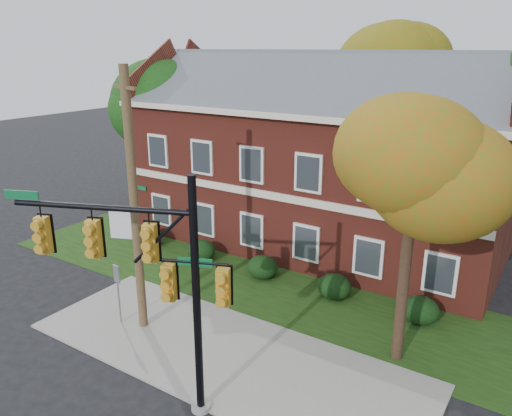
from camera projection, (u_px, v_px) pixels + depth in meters
The scene contains 15 objects.
ground at pixel (204, 370), 16.08m from camera, with size 120.00×120.00×0.00m, color black.
sidewalk at pixel (222, 353), 16.87m from camera, with size 14.00×5.00×0.08m, color gray.
grass_strip at pixel (294, 295), 20.86m from camera, with size 30.00×6.00×0.04m, color #193811.
apartment_building at pixel (319, 149), 25.11m from camera, with size 18.80×8.80×9.74m.
hedge_far_left at pixel (149, 236), 25.93m from camera, with size 1.40×1.26×1.05m, color black.
hedge_left at pixel (201, 251), 24.12m from camera, with size 1.40×1.26×1.05m, color black.
hedge_center at pixel (263, 267), 22.30m from camera, with size 1.40×1.26×1.05m, color black.
hedge_right at pixel (334, 287), 20.49m from camera, with size 1.40×1.26×1.05m, color black.
hedge_far_right at pixel (420, 310), 18.67m from camera, with size 1.40×1.26×1.05m, color black.
tree_near_right at pixel (422, 165), 14.40m from camera, with size 4.50×4.25×8.58m.
tree_left_rear at pixel (159, 106), 28.75m from camera, with size 5.40×5.10×8.88m.
tree_far_rear at pixel (400, 66), 29.48m from camera, with size 6.84×6.46×11.52m.
traffic_signal at pixel (150, 269), 13.21m from camera, with size 5.82×2.50×6.94m.
utility_pole at pixel (134, 204), 17.08m from camera, with size 1.42×0.56×9.42m.
sign_post at pixel (118, 285), 18.23m from camera, with size 0.35×0.09×2.40m.
Camera 1 is at (8.87, -10.56, 9.92)m, focal length 35.00 mm.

